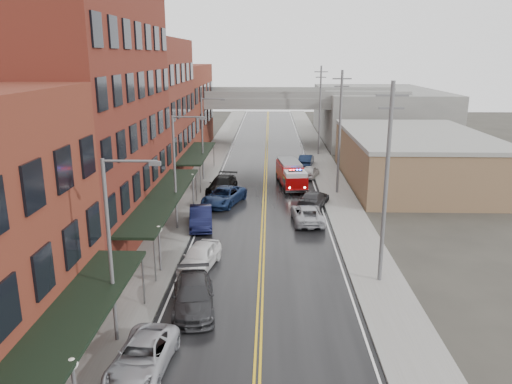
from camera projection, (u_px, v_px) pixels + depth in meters
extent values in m
cube|color=black|center=(264.00, 208.00, 45.02)|extent=(11.00, 160.00, 0.02)
cube|color=slate|center=(184.00, 207.00, 45.20)|extent=(3.00, 160.00, 0.15)
cube|color=slate|center=(345.00, 208.00, 44.81)|extent=(3.00, 160.00, 0.15)
cube|color=gray|center=(202.00, 207.00, 45.16)|extent=(0.30, 160.00, 0.15)
cube|color=gray|center=(327.00, 208.00, 44.85)|extent=(0.30, 160.00, 0.15)
cube|color=maroon|center=(81.00, 117.00, 36.25)|extent=(9.00, 20.00, 18.00)
cube|color=#5D281B|center=(142.00, 111.00, 53.52)|extent=(9.00, 15.00, 15.00)
cube|color=maroon|center=(173.00, 109.00, 70.78)|extent=(9.00, 20.00, 12.00)
cube|color=brown|center=(414.00, 160.00, 53.57)|extent=(14.00, 22.00, 5.00)
cube|color=slate|center=(376.00, 114.00, 82.03)|extent=(18.00, 30.00, 8.00)
cube|color=black|center=(63.00, 331.00, 19.38)|extent=(2.60, 16.00, 0.18)
cylinder|color=slate|center=(143.00, 281.00, 27.07)|extent=(0.10, 0.10, 3.00)
cube|color=black|center=(164.00, 197.00, 37.69)|extent=(2.60, 18.00, 0.18)
cylinder|color=slate|center=(155.00, 260.00, 29.77)|extent=(0.10, 0.10, 3.00)
cylinder|color=slate|center=(196.00, 187.00, 46.34)|extent=(0.10, 0.10, 3.00)
cube|color=black|center=(197.00, 153.00, 54.55)|extent=(2.60, 13.00, 0.18)
cylinder|color=slate|center=(200.00, 180.00, 49.04)|extent=(0.10, 0.10, 3.00)
cylinder|color=slate|center=(214.00, 156.00, 60.80)|extent=(0.10, 0.10, 3.00)
sphere|color=silver|center=(72.00, 364.00, 17.44)|extent=(0.44, 0.44, 0.44)
cylinder|color=#59595B|center=(160.00, 252.00, 31.34)|extent=(0.14, 0.14, 2.80)
sphere|color=silver|center=(159.00, 229.00, 30.94)|extent=(0.44, 0.44, 0.44)
cylinder|color=#59595B|center=(193.00, 193.00, 44.83)|extent=(0.14, 0.14, 2.80)
sphere|color=silver|center=(193.00, 176.00, 44.43)|extent=(0.44, 0.44, 0.44)
cylinder|color=#59595B|center=(110.00, 255.00, 22.81)|extent=(0.18, 0.18, 9.00)
cylinder|color=#59595B|center=(130.00, 161.00, 21.61)|extent=(2.40, 0.12, 0.12)
cube|color=#59595B|center=(155.00, 163.00, 21.61)|extent=(0.50, 0.22, 0.18)
cylinder|color=#59595B|center=(175.00, 174.00, 38.23)|extent=(0.18, 0.18, 9.00)
cylinder|color=#59595B|center=(188.00, 117.00, 37.03)|extent=(2.40, 0.12, 0.12)
cube|color=#59595B|center=(203.00, 118.00, 37.03)|extent=(0.50, 0.22, 0.18)
cylinder|color=#59595B|center=(202.00, 140.00, 53.65)|extent=(0.18, 0.18, 9.00)
cylinder|color=#59595B|center=(213.00, 99.00, 52.46)|extent=(2.40, 0.12, 0.12)
cube|color=#59595B|center=(223.00, 100.00, 52.45)|extent=(0.50, 0.22, 0.18)
cylinder|color=#59595B|center=(386.00, 187.00, 28.78)|extent=(0.24, 0.24, 12.00)
cube|color=#59595B|center=(392.00, 95.00, 27.40)|extent=(1.80, 0.12, 0.12)
cube|color=#59595B|center=(391.00, 108.00, 27.59)|extent=(1.40, 0.12, 0.12)
cylinder|color=#59595B|center=(340.00, 134.00, 48.06)|extent=(0.24, 0.24, 12.00)
cube|color=#59595B|center=(342.00, 79.00, 46.68)|extent=(1.80, 0.12, 0.12)
cube|color=#59595B|center=(342.00, 86.00, 46.86)|extent=(1.40, 0.12, 0.12)
cylinder|color=#59595B|center=(320.00, 111.00, 67.33)|extent=(0.24, 0.24, 12.00)
cube|color=#59595B|center=(321.00, 72.00, 65.95)|extent=(1.80, 0.12, 0.12)
cube|color=#59595B|center=(321.00, 77.00, 66.14)|extent=(1.40, 0.12, 0.12)
cube|color=slate|center=(267.00, 101.00, 74.08)|extent=(40.00, 10.00, 1.50)
cube|color=slate|center=(194.00, 126.00, 75.37)|extent=(1.60, 8.00, 6.00)
cube|color=slate|center=(340.00, 126.00, 74.77)|extent=(1.60, 8.00, 6.00)
cube|color=#9E0708|center=(289.00, 172.00, 52.93)|extent=(2.82, 5.09, 1.85)
cube|color=#9E0708|center=(295.00, 182.00, 49.71)|extent=(2.49, 2.56, 1.32)
cube|color=silver|center=(295.00, 174.00, 49.47)|extent=(2.35, 2.37, 0.44)
cube|color=black|center=(295.00, 179.00, 49.80)|extent=(2.39, 1.69, 0.70)
cube|color=slate|center=(290.00, 162.00, 52.65)|extent=(2.56, 4.71, 0.26)
cube|color=black|center=(295.00, 171.00, 49.40)|extent=(1.43, 0.43, 0.12)
sphere|color=#FF0C0C|center=(291.00, 170.00, 49.33)|extent=(0.18, 0.18, 0.18)
sphere|color=#1933FF|center=(300.00, 170.00, 49.43)|extent=(0.18, 0.18, 0.18)
cylinder|color=black|center=(286.00, 189.00, 49.70)|extent=(0.91, 0.42, 0.88)
cylinder|color=black|center=(305.00, 189.00, 49.89)|extent=(0.91, 0.42, 0.88)
cylinder|color=black|center=(281.00, 182.00, 52.66)|extent=(0.91, 0.42, 0.88)
cylinder|color=black|center=(299.00, 181.00, 52.85)|extent=(0.91, 0.42, 0.88)
cylinder|color=black|center=(278.00, 177.00, 54.77)|extent=(0.91, 0.42, 0.88)
cylinder|color=black|center=(295.00, 176.00, 54.96)|extent=(0.91, 0.42, 0.88)
imported|color=#A3A4AB|center=(142.00, 357.00, 21.66)|extent=(2.66, 5.11, 1.37)
imported|color=#29292B|center=(193.00, 296.00, 26.89)|extent=(2.96, 5.69, 1.58)
imported|color=silver|center=(200.00, 256.00, 32.23)|extent=(2.73, 4.90, 1.58)
imported|color=black|center=(201.00, 217.00, 39.80)|extent=(2.40, 5.19, 1.65)
imported|color=#122144|center=(224.00, 196.00, 45.91)|extent=(4.37, 6.28, 1.59)
imported|color=black|center=(222.00, 185.00, 49.83)|extent=(3.14, 5.92, 1.63)
imported|color=#A3A5AB|center=(307.00, 214.00, 40.99)|extent=(2.68, 5.34, 1.45)
imported|color=#2A2A2D|center=(314.00, 199.00, 45.23)|extent=(3.60, 5.49, 1.48)
imported|color=silver|center=(310.00, 172.00, 56.08)|extent=(2.70, 4.34, 1.38)
imported|color=#0E1A33|center=(306.00, 160.00, 61.85)|extent=(2.33, 4.69, 1.48)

